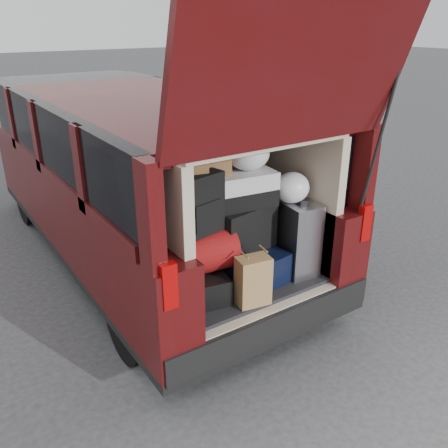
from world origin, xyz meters
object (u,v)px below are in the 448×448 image
(navy_hardshell, at_px, (245,264))
(red_duffel, at_px, (201,252))
(black_soft_case, at_px, (241,227))
(silver_roller, at_px, (295,236))
(black_hardshell, at_px, (196,283))
(backpack, at_px, (200,203))
(twotone_duffel, at_px, (236,189))
(kraft_bag, at_px, (253,281))

(navy_hardshell, relative_size, red_duffel, 1.17)
(navy_hardshell, relative_size, black_soft_case, 1.14)
(silver_roller, bearing_deg, black_hardshell, 179.47)
(backpack, height_order, twotone_duffel, backpack)
(black_soft_case, bearing_deg, twotone_duffel, 149.30)
(kraft_bag, relative_size, black_soft_case, 0.73)
(kraft_bag, xyz_separation_m, backpack, (-0.26, 0.30, 0.56))
(navy_hardshell, relative_size, twotone_duffel, 0.99)
(navy_hardshell, distance_m, kraft_bag, 0.37)
(red_duffel, height_order, twotone_duffel, twotone_duffel)
(kraft_bag, xyz_separation_m, black_soft_case, (0.16, 0.37, 0.25))
(silver_roller, height_order, backpack, backpack)
(black_hardshell, xyz_separation_m, black_soft_case, (0.44, 0.04, 0.33))
(twotone_duffel, bearing_deg, navy_hardshell, -41.27)
(kraft_bag, relative_size, twotone_duffel, 0.63)
(black_hardshell, bearing_deg, kraft_bag, -38.02)
(kraft_bag, bearing_deg, twotone_duffel, 83.49)
(navy_hardshell, bearing_deg, backpack, 177.43)
(silver_roller, distance_m, twotone_duffel, 0.67)
(black_hardshell, bearing_deg, twotone_duffel, 19.58)
(navy_hardshell, distance_m, black_soft_case, 0.31)
(red_duffel, distance_m, twotone_duffel, 0.54)
(navy_hardshell, xyz_separation_m, backpack, (-0.42, -0.03, 0.62))
(silver_roller, distance_m, red_duffel, 0.85)
(navy_hardshell, xyz_separation_m, silver_roller, (0.42, -0.11, 0.18))
(backpack, bearing_deg, twotone_duffel, 1.88)
(navy_hardshell, xyz_separation_m, red_duffel, (-0.42, -0.03, 0.24))
(black_soft_case, distance_m, twotone_duffel, 0.32)
(black_hardshell, relative_size, red_duffel, 1.04)
(silver_roller, relative_size, red_duffel, 1.23)
(red_duffel, relative_size, twotone_duffel, 0.84)
(twotone_duffel, bearing_deg, silver_roller, -12.49)
(silver_roller, distance_m, backpack, 0.96)
(silver_roller, bearing_deg, kraft_bag, -152.92)
(silver_roller, relative_size, kraft_bag, 1.63)
(kraft_bag, relative_size, backpack, 0.85)
(black_hardshell, xyz_separation_m, silver_roller, (0.87, -0.11, 0.20))
(navy_hardshell, distance_m, backpack, 0.75)
(red_duffel, bearing_deg, black_soft_case, 16.87)
(silver_roller, xyz_separation_m, red_duffel, (-0.85, 0.08, 0.06))
(black_soft_case, bearing_deg, backpack, -179.20)
(navy_hardshell, distance_m, twotone_duffel, 0.63)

